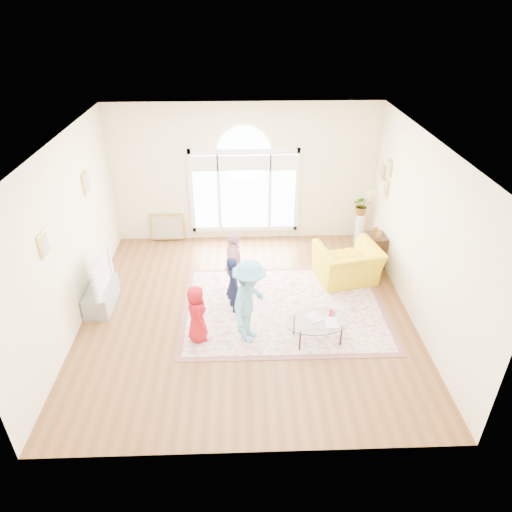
{
  "coord_description": "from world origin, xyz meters",
  "views": [
    {
      "loc": [
        -0.07,
        -6.83,
        5.22
      ],
      "look_at": [
        0.18,
        0.3,
        1.03
      ],
      "focal_mm": 32.0,
      "sensor_mm": 36.0,
      "label": 1
    }
  ],
  "objects_px": {
    "television": "(97,273)",
    "coffee_table": "(318,322)",
    "tv_console": "(101,296)",
    "armchair": "(347,264)",
    "area_rug": "(284,308)"
  },
  "relations": [
    {
      "from": "television",
      "to": "coffee_table",
      "type": "relative_size",
      "value": 0.92
    },
    {
      "from": "television",
      "to": "coffee_table",
      "type": "height_order",
      "value": "television"
    },
    {
      "from": "tv_console",
      "to": "television",
      "type": "relative_size",
      "value": 0.91
    },
    {
      "from": "area_rug",
      "to": "television",
      "type": "bearing_deg",
      "value": 176.5
    },
    {
      "from": "area_rug",
      "to": "tv_console",
      "type": "relative_size",
      "value": 3.6
    },
    {
      "from": "television",
      "to": "armchair",
      "type": "height_order",
      "value": "television"
    },
    {
      "from": "area_rug",
      "to": "television",
      "type": "relative_size",
      "value": 3.26
    },
    {
      "from": "area_rug",
      "to": "coffee_table",
      "type": "bearing_deg",
      "value": -62.71
    },
    {
      "from": "area_rug",
      "to": "coffee_table",
      "type": "distance_m",
      "value": 1.11
    },
    {
      "from": "tv_console",
      "to": "armchair",
      "type": "relative_size",
      "value": 0.84
    },
    {
      "from": "television",
      "to": "coffee_table",
      "type": "distance_m",
      "value": 4.1
    },
    {
      "from": "armchair",
      "to": "tv_console",
      "type": "bearing_deg",
      "value": -3.91
    },
    {
      "from": "tv_console",
      "to": "area_rug",
      "type": "bearing_deg",
      "value": -3.49
    },
    {
      "from": "tv_console",
      "to": "coffee_table",
      "type": "relative_size",
      "value": 0.83
    },
    {
      "from": "coffee_table",
      "to": "tv_console",
      "type": "bearing_deg",
      "value": 156.05
    }
  ]
}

